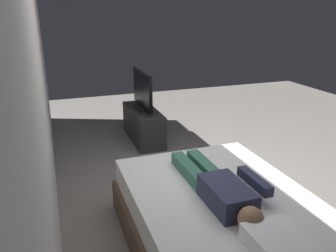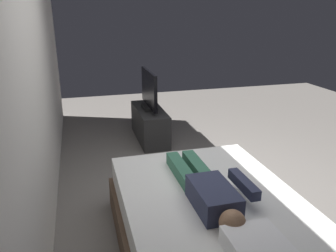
# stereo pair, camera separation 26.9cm
# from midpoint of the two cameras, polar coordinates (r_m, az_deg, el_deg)

# --- Properties ---
(ground_plane) EXTENTS (10.00, 10.00, 0.00)m
(ground_plane) POSITION_cam_midpoint_polar(r_m,az_deg,el_deg) (3.71, 4.89, -12.57)
(ground_plane) COLOR slate
(back_wall) EXTENTS (6.40, 0.10, 2.80)m
(back_wall) POSITION_cam_midpoint_polar(r_m,az_deg,el_deg) (3.31, -23.87, 8.01)
(back_wall) COLOR silver
(back_wall) RESTS_ON ground
(bed) EXTENTS (2.06, 1.47, 0.54)m
(bed) POSITION_cam_midpoint_polar(r_m,az_deg,el_deg) (2.88, 6.80, -16.78)
(bed) COLOR brown
(bed) RESTS_ON ground
(pillow) EXTENTS (0.48, 0.34, 0.12)m
(pillow) POSITION_cam_midpoint_polar(r_m,az_deg,el_deg) (2.20, 15.82, -19.55)
(pillow) COLOR white
(pillow) RESTS_ON bed
(person) EXTENTS (1.26, 0.46, 0.18)m
(person) POSITION_cam_midpoint_polar(r_m,az_deg,el_deg) (2.70, 6.04, -10.49)
(person) COLOR #2D334C
(person) RESTS_ON bed
(remote) EXTENTS (0.15, 0.04, 0.02)m
(remote) POSITION_cam_midpoint_polar(r_m,az_deg,el_deg) (3.02, 11.78, -8.89)
(remote) COLOR black
(remote) RESTS_ON bed
(tv_stand) EXTENTS (1.10, 0.40, 0.50)m
(tv_stand) POSITION_cam_midpoint_polar(r_m,az_deg,el_deg) (5.24, -5.70, 0.22)
(tv_stand) COLOR #2D2D2D
(tv_stand) RESTS_ON ground
(tv) EXTENTS (0.88, 0.20, 0.59)m
(tv) POSITION_cam_midpoint_polar(r_m,az_deg,el_deg) (5.09, -5.90, 5.92)
(tv) COLOR black
(tv) RESTS_ON tv_stand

